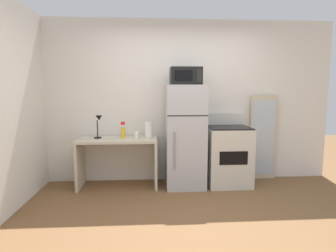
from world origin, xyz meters
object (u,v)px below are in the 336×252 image
object	(u,v)px
spray_bottle	(123,131)
desk	(118,153)
refrigerator	(185,136)
desk_lamp	(99,123)
paper_towel_roll	(149,130)
coffee_mug	(136,135)
oven_range	(228,155)
microwave	(186,76)
leaning_mirror	(263,137)

from	to	relation	value
spray_bottle	desk	bearing A→B (deg)	-145.21
desk	refrigerator	distance (m)	1.06
desk	desk_lamp	xyz separation A→B (m)	(-0.28, 0.02, 0.46)
desk_lamp	spray_bottle	distance (m)	0.39
paper_towel_roll	refrigerator	xyz separation A→B (m)	(0.56, -0.06, -0.09)
desk	refrigerator	size ratio (longest dim) A/B	0.77
desk_lamp	coffee_mug	xyz separation A→B (m)	(0.57, 0.01, -0.19)
oven_range	microwave	bearing A→B (deg)	-177.49
desk	leaning_mirror	size ratio (longest dim) A/B	0.86
coffee_mug	refrigerator	distance (m)	0.75
desk	leaning_mirror	distance (m)	2.39
desk_lamp	desk	bearing A→B (deg)	-4.98
refrigerator	spray_bottle	bearing A→B (deg)	174.58
desk	leaning_mirror	xyz separation A→B (m)	(2.37, 0.23, 0.17)
desk	spray_bottle	world-z (taller)	spray_bottle
coffee_mug	refrigerator	world-z (taller)	refrigerator
spray_bottle	refrigerator	distance (m)	0.96
leaning_mirror	coffee_mug	bearing A→B (deg)	-174.60
oven_range	refrigerator	bearing A→B (deg)	-179.27
leaning_mirror	desk	bearing A→B (deg)	-174.48
desk_lamp	microwave	xyz separation A→B (m)	(1.32, -0.08, 0.70)
microwave	paper_towel_roll	bearing A→B (deg)	171.57
spray_bottle	microwave	world-z (taller)	microwave
refrigerator	oven_range	xyz separation A→B (m)	(0.68, 0.01, -0.31)
refrigerator	oven_range	bearing A→B (deg)	0.73
spray_bottle	refrigerator	xyz separation A→B (m)	(0.95, -0.09, -0.07)
desk_lamp	microwave	world-z (taller)	microwave
desk	desk_lamp	bearing A→B (deg)	175.02
coffee_mug	spray_bottle	distance (m)	0.21
coffee_mug	paper_towel_roll	bearing A→B (deg)	-1.44
desk_lamp	oven_range	bearing A→B (deg)	-1.45
coffee_mug	leaning_mirror	distance (m)	2.10
spray_bottle	leaning_mirror	size ratio (longest dim) A/B	0.18
desk	microwave	world-z (taller)	microwave
coffee_mug	oven_range	distance (m)	1.47
desk	refrigerator	xyz separation A→B (m)	(1.03, -0.03, 0.25)
refrigerator	leaning_mirror	world-z (taller)	refrigerator
desk_lamp	coffee_mug	world-z (taller)	desk_lamp
oven_range	leaning_mirror	bearing A→B (deg)	21.13
desk	coffee_mug	xyz separation A→B (m)	(0.28, 0.03, 0.27)
spray_bottle	leaning_mirror	xyz separation A→B (m)	(2.29, 0.17, -0.15)
paper_towel_roll	leaning_mirror	size ratio (longest dim) A/B	0.17
coffee_mug	paper_towel_roll	world-z (taller)	paper_towel_roll
refrigerator	leaning_mirror	distance (m)	1.37
desk	spray_bottle	distance (m)	0.34
microwave	desk	bearing A→B (deg)	176.91
desk	refrigerator	world-z (taller)	refrigerator
desk	coffee_mug	bearing A→B (deg)	6.38
desk	leaning_mirror	bearing A→B (deg)	5.52
refrigerator	paper_towel_roll	bearing A→B (deg)	173.71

